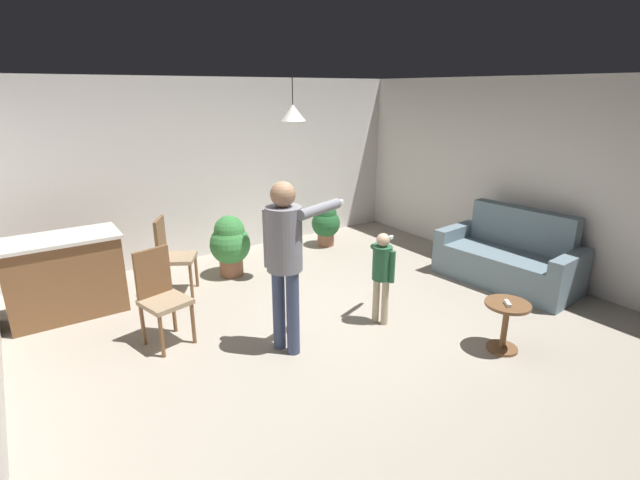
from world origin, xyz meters
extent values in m
plane|color=#9E9384|center=(0.00, 0.00, 0.00)|extent=(7.68, 7.68, 0.00)
cube|color=silver|center=(0.00, 3.20, 1.35)|extent=(6.40, 0.10, 2.70)
cube|color=silver|center=(3.20, 0.00, 1.35)|extent=(0.10, 6.40, 2.70)
cube|color=slate|center=(2.57, -0.22, 0.23)|extent=(0.98, 1.51, 0.45)
cube|color=slate|center=(2.89, -0.19, 0.73)|extent=(0.33, 1.45, 0.55)
cube|color=slate|center=(2.64, -1.02, 0.32)|extent=(0.86, 0.26, 0.63)
cube|color=slate|center=(2.49, 0.59, 0.32)|extent=(0.86, 0.26, 0.63)
cylinder|color=brown|center=(2.96, -0.98, 0.03)|extent=(0.05, 0.05, 0.06)
cylinder|color=brown|center=(2.82, 0.61, 0.03)|extent=(0.05, 0.05, 0.06)
cylinder|color=brown|center=(2.31, -1.04, 0.03)|extent=(0.05, 0.05, 0.06)
cylinder|color=brown|center=(2.17, 0.55, 0.03)|extent=(0.05, 0.05, 0.06)
cube|color=brown|center=(-2.45, 2.11, 0.45)|extent=(1.20, 0.60, 0.91)
cube|color=beige|center=(-2.45, 2.11, 0.93)|extent=(1.26, 0.66, 0.04)
cylinder|color=brown|center=(1.06, -1.25, 0.51)|extent=(0.44, 0.44, 0.03)
cylinder|color=brown|center=(1.06, -1.25, 0.24)|extent=(0.06, 0.06, 0.49)
cylinder|color=brown|center=(1.06, -1.25, 0.01)|extent=(0.31, 0.31, 0.03)
cylinder|color=#384260|center=(-0.78, 0.08, 0.44)|extent=(0.13, 0.13, 0.88)
cylinder|color=#384260|center=(-0.72, -0.10, 0.44)|extent=(0.13, 0.13, 0.88)
cylinder|color=slate|center=(-0.75, -0.01, 1.19)|extent=(0.35, 0.35, 0.62)
sphere|color=#9E7556|center=(-0.75, -0.01, 1.62)|extent=(0.24, 0.24, 0.24)
cylinder|color=slate|center=(-0.82, 0.18, 1.15)|extent=(0.10, 0.10, 0.58)
cylinder|color=slate|center=(-0.41, -0.10, 1.45)|extent=(0.59, 0.29, 0.10)
cube|color=white|center=(-0.10, 0.00, 1.45)|extent=(0.13, 0.08, 0.04)
cylinder|color=tan|center=(0.39, -0.06, 0.27)|extent=(0.08, 0.08, 0.54)
cylinder|color=tan|center=(0.43, -0.16, 0.27)|extent=(0.08, 0.08, 0.54)
cylinder|color=#265938|center=(0.41, -0.11, 0.73)|extent=(0.21, 0.21, 0.38)
sphere|color=#D8AD8C|center=(0.41, -0.11, 0.99)|extent=(0.15, 0.15, 0.15)
cylinder|color=#265938|center=(0.54, 0.07, 0.88)|extent=(0.36, 0.18, 0.06)
cube|color=white|center=(0.74, 0.14, 0.88)|extent=(0.13, 0.08, 0.04)
cylinder|color=#265938|center=(0.45, -0.23, 0.71)|extent=(0.06, 0.06, 0.36)
cylinder|color=brown|center=(-1.25, 2.22, 0.23)|extent=(0.04, 0.04, 0.45)
cylinder|color=brown|center=(-1.43, 1.91, 0.23)|extent=(0.04, 0.04, 0.45)
cylinder|color=brown|center=(-0.93, 2.04, 0.23)|extent=(0.04, 0.04, 0.45)
cylinder|color=brown|center=(-1.11, 1.73, 0.23)|extent=(0.04, 0.04, 0.45)
cube|color=#997F60|center=(-1.18, 1.97, 0.47)|extent=(0.57, 0.57, 0.05)
cube|color=brown|center=(-1.34, 2.07, 0.75)|extent=(0.22, 0.35, 0.50)
cylinder|color=brown|center=(-1.57, 1.00, 0.23)|extent=(0.04, 0.04, 0.45)
cylinder|color=brown|center=(-1.91, 0.91, 0.23)|extent=(0.04, 0.04, 0.45)
cylinder|color=brown|center=(-1.48, 0.65, 0.23)|extent=(0.04, 0.04, 0.45)
cylinder|color=brown|center=(-1.83, 0.56, 0.23)|extent=(0.04, 0.04, 0.45)
cube|color=#997F60|center=(-1.70, 0.78, 0.47)|extent=(0.51, 0.51, 0.05)
cube|color=brown|center=(-1.74, 0.96, 0.75)|extent=(0.38, 0.13, 0.50)
cylinder|color=brown|center=(-0.38, 2.16, 0.13)|extent=(0.33, 0.33, 0.26)
sphere|color=#387F3D|center=(-0.38, 2.16, 0.46)|extent=(0.57, 0.57, 0.57)
sphere|color=#387F3D|center=(-0.38, 2.16, 0.66)|extent=(0.43, 0.43, 0.43)
cylinder|color=brown|center=(1.48, 2.48, 0.11)|extent=(0.28, 0.28, 0.22)
sphere|color=#235B2D|center=(1.48, 2.48, 0.39)|extent=(0.48, 0.48, 0.48)
sphere|color=#235B2D|center=(1.48, 2.48, 0.55)|extent=(0.36, 0.36, 0.36)
cube|color=white|center=(1.02, -1.27, 0.54)|extent=(0.11, 0.12, 0.04)
cone|color=silver|center=(0.25, 1.45, 2.25)|extent=(0.32, 0.32, 0.20)
cylinder|color=black|center=(0.25, 1.45, 2.52)|extent=(0.01, 0.01, 0.36)
camera|label=1|loc=(-2.81, -3.62, 2.53)|focal=26.02mm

